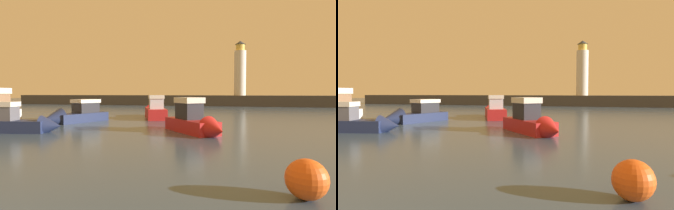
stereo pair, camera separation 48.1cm
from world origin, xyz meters
TOP-DOWN VIEW (x-y plane):
  - ground_plane at (0.00, 28.40)m, footprint 220.00×220.00m
  - breakwater at (0.00, 56.80)m, footprint 91.53×4.18m
  - lighthouse at (6.74, 56.80)m, footprint 2.38×2.38m
  - motorboat_0 at (-8.79, 14.12)m, footprint 6.30×2.71m
  - motorboat_1 at (-2.90, 27.38)m, footprint 4.60×7.85m
  - motorboat_2 at (3.30, 16.56)m, footprint 5.15×5.69m
  - motorboat_5 at (-8.70, 20.57)m, footprint 4.06×6.76m
  - mooring_buoy at (7.68, 5.85)m, footprint 1.06×1.06m

SIDE VIEW (x-z plane):
  - ground_plane at x=0.00m, z-range 0.00..0.00m
  - mooring_buoy at x=7.68m, z-range 0.00..1.06m
  - motorboat_0 at x=-8.79m, z-range -0.55..1.86m
  - motorboat_5 at x=-8.70m, z-range -0.61..1.99m
  - motorboat_1 at x=-2.90m, z-range -0.65..2.20m
  - motorboat_2 at x=3.30m, z-range -0.59..2.15m
  - breakwater at x=0.00m, z-range 0.00..2.23m
  - lighthouse at x=6.74m, z-range 1.93..13.21m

